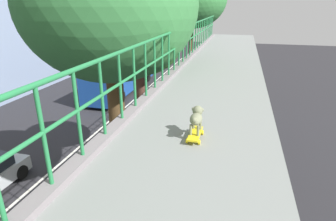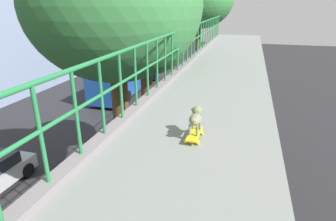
% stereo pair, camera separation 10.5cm
% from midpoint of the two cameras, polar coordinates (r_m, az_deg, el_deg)
% --- Properties ---
extents(overpass_deck, '(2.40, 31.35, 0.49)m').
position_cam_midpoint_polar(overpass_deck, '(3.09, -0.59, -19.66)').
color(overpass_deck, gray).
rests_on(overpass_deck, bridge_pier).
extents(green_railing, '(0.20, 29.79, 1.13)m').
position_cam_midpoint_polar(green_railing, '(3.23, -20.95, -7.69)').
color(green_railing, gray).
rests_on(green_railing, overpass_deck).
extents(city_bus, '(2.68, 11.32, 3.00)m').
position_cam_midpoint_polar(city_bus, '(26.77, -9.44, 7.56)').
color(city_bus, '#194293').
rests_on(city_bus, ground).
extents(roadside_tree_mid, '(5.31, 5.31, 10.01)m').
position_cam_midpoint_polar(roadside_tree_mid, '(9.03, -12.22, 19.70)').
color(roadside_tree_mid, '#533B20').
rests_on(roadside_tree_mid, ground).
extents(roadside_tree_far, '(3.61, 3.61, 7.56)m').
position_cam_midpoint_polar(roadside_tree_far, '(12.61, -5.95, 12.80)').
color(roadside_tree_far, '#523228').
rests_on(roadside_tree_far, ground).
extents(toy_skateboard, '(0.20, 0.49, 0.09)m').
position_cam_midpoint_polar(toy_skateboard, '(3.91, 4.79, -4.83)').
color(toy_skateboard, yellow).
rests_on(toy_skateboard, overpass_deck).
extents(small_dog, '(0.17, 0.41, 0.34)m').
position_cam_midpoint_polar(small_dog, '(3.88, 5.06, -1.31)').
color(small_dog, gray).
rests_on(small_dog, toy_skateboard).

